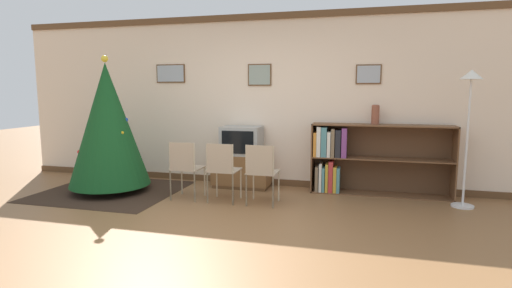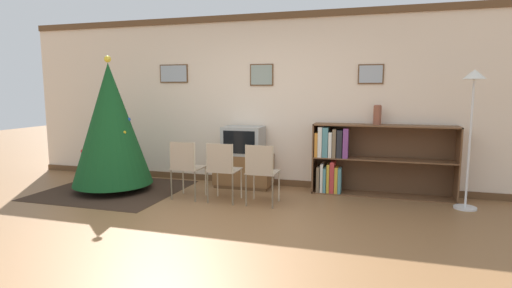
% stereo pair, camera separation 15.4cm
% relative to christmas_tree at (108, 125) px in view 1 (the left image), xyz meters
% --- Properties ---
extents(ground_plane, '(24.00, 24.00, 0.00)m').
position_rel_christmas_tree_xyz_m(ground_plane, '(2.08, -1.36, -1.01)').
color(ground_plane, brown).
extents(wall_back, '(8.59, 0.11, 2.70)m').
position_rel_christmas_tree_xyz_m(wall_back, '(2.08, 1.08, 0.34)').
color(wall_back, beige).
rests_on(wall_back, ground_plane).
extents(area_rug, '(1.98, 1.83, 0.01)m').
position_rel_christmas_tree_xyz_m(area_rug, '(0.00, -0.00, -1.01)').
color(area_rug, '#332319').
rests_on(area_rug, ground_plane).
extents(christmas_tree, '(1.18, 1.18, 2.02)m').
position_rel_christmas_tree_xyz_m(christmas_tree, '(0.00, 0.00, 0.00)').
color(christmas_tree, maroon).
rests_on(christmas_tree, area_rug).
extents(tv_console, '(0.89, 0.46, 0.52)m').
position_rel_christmas_tree_xyz_m(tv_console, '(1.84, 0.78, -0.75)').
color(tv_console, brown).
rests_on(tv_console, ground_plane).
extents(television, '(0.61, 0.45, 0.44)m').
position_rel_christmas_tree_xyz_m(television, '(1.84, 0.78, -0.27)').
color(television, '#9E9E99').
rests_on(television, tv_console).
extents(folding_chair_left, '(0.40, 0.40, 0.82)m').
position_rel_christmas_tree_xyz_m(folding_chair_left, '(1.29, -0.13, -0.54)').
color(folding_chair_left, tan).
rests_on(folding_chair_left, ground_plane).
extents(folding_chair_center, '(0.40, 0.40, 0.82)m').
position_rel_christmas_tree_xyz_m(folding_chair_center, '(1.84, -0.13, -0.54)').
color(folding_chair_center, tan).
rests_on(folding_chair_center, ground_plane).
extents(folding_chair_right, '(0.40, 0.40, 0.82)m').
position_rel_christmas_tree_xyz_m(folding_chair_right, '(2.38, -0.13, -0.54)').
color(folding_chair_right, tan).
rests_on(folding_chair_right, ground_plane).
extents(bookshelf, '(1.99, 0.36, 1.03)m').
position_rel_christmas_tree_xyz_m(bookshelf, '(3.55, 0.85, -0.49)').
color(bookshelf, brown).
rests_on(bookshelf, ground_plane).
extents(vase, '(0.11, 0.11, 0.28)m').
position_rel_christmas_tree_xyz_m(vase, '(3.83, 0.89, 0.16)').
color(vase, brown).
rests_on(vase, bookshelf).
extents(standing_lamp, '(0.28, 0.28, 1.78)m').
position_rel_christmas_tree_xyz_m(standing_lamp, '(4.96, 0.47, 0.35)').
color(standing_lamp, silver).
rests_on(standing_lamp, ground_plane).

